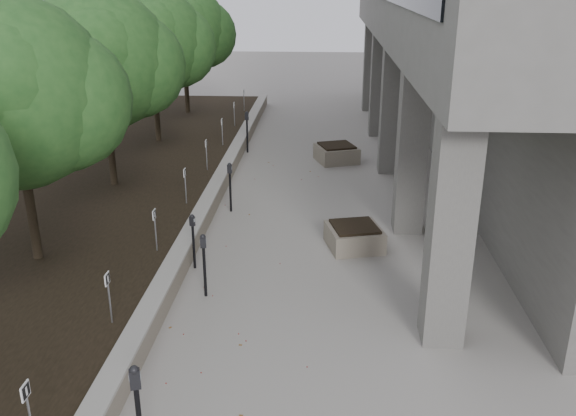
% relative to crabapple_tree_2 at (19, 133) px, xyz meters
% --- Properties ---
extents(ground, '(90.00, 90.00, 0.00)m').
position_rel_crabapple_tree_2_xyz_m(ground, '(4.80, -3.00, -3.12)').
color(ground, gray).
rests_on(ground, ground).
extents(retaining_wall, '(0.39, 26.00, 0.50)m').
position_rel_crabapple_tree_2_xyz_m(retaining_wall, '(2.97, 6.00, -2.87)').
color(retaining_wall, gray).
rests_on(retaining_wall, ground).
extents(planting_bed, '(7.00, 26.00, 0.40)m').
position_rel_crabapple_tree_2_xyz_m(planting_bed, '(-0.70, 6.00, -2.92)').
color(planting_bed, black).
rests_on(planting_bed, ground).
extents(crabapple_tree_2, '(4.60, 4.00, 5.44)m').
position_rel_crabapple_tree_2_xyz_m(crabapple_tree_2, '(0.00, 0.00, 0.00)').
color(crabapple_tree_2, '#214D1D').
rests_on(crabapple_tree_2, planting_bed).
extents(crabapple_tree_3, '(4.60, 4.00, 5.44)m').
position_rel_crabapple_tree_2_xyz_m(crabapple_tree_3, '(0.00, 5.00, 0.00)').
color(crabapple_tree_3, '#214D1D').
rests_on(crabapple_tree_3, planting_bed).
extents(crabapple_tree_4, '(4.60, 4.00, 5.44)m').
position_rel_crabapple_tree_2_xyz_m(crabapple_tree_4, '(0.00, 10.00, 0.00)').
color(crabapple_tree_4, '#214D1D').
rests_on(crabapple_tree_4, planting_bed).
extents(crabapple_tree_5, '(4.60, 4.00, 5.44)m').
position_rel_crabapple_tree_2_xyz_m(crabapple_tree_5, '(0.00, 15.00, 0.00)').
color(crabapple_tree_5, '#214D1D').
rests_on(crabapple_tree_5, planting_bed).
extents(parking_sign_1, '(0.04, 0.22, 0.96)m').
position_rel_crabapple_tree_2_xyz_m(parking_sign_1, '(2.45, -5.50, -2.24)').
color(parking_sign_1, black).
rests_on(parking_sign_1, planting_bed).
extents(parking_sign_2, '(0.04, 0.22, 0.96)m').
position_rel_crabapple_tree_2_xyz_m(parking_sign_2, '(2.45, -2.50, -2.24)').
color(parking_sign_2, black).
rests_on(parking_sign_2, planting_bed).
extents(parking_sign_3, '(0.04, 0.22, 0.96)m').
position_rel_crabapple_tree_2_xyz_m(parking_sign_3, '(2.45, 0.50, -2.24)').
color(parking_sign_3, black).
rests_on(parking_sign_3, planting_bed).
extents(parking_sign_4, '(0.04, 0.22, 0.96)m').
position_rel_crabapple_tree_2_xyz_m(parking_sign_4, '(2.45, 3.50, -2.24)').
color(parking_sign_4, black).
rests_on(parking_sign_4, planting_bed).
extents(parking_sign_5, '(0.04, 0.22, 0.96)m').
position_rel_crabapple_tree_2_xyz_m(parking_sign_5, '(2.45, 6.50, -2.24)').
color(parking_sign_5, black).
rests_on(parking_sign_5, planting_bed).
extents(parking_sign_6, '(0.04, 0.22, 0.96)m').
position_rel_crabapple_tree_2_xyz_m(parking_sign_6, '(2.45, 9.50, -2.24)').
color(parking_sign_6, black).
rests_on(parking_sign_6, planting_bed).
extents(parking_sign_7, '(0.04, 0.22, 0.96)m').
position_rel_crabapple_tree_2_xyz_m(parking_sign_7, '(2.45, 12.50, -2.24)').
color(parking_sign_7, black).
rests_on(parking_sign_7, planting_bed).
extents(parking_sign_8, '(0.04, 0.22, 0.96)m').
position_rel_crabapple_tree_2_xyz_m(parking_sign_8, '(2.45, 15.50, -2.24)').
color(parking_sign_8, black).
rests_on(parking_sign_8, planting_bed).
extents(parking_meter_2, '(0.15, 0.12, 1.35)m').
position_rel_crabapple_tree_2_xyz_m(parking_meter_2, '(3.75, -0.74, -2.44)').
color(parking_meter_2, black).
rests_on(parking_meter_2, ground).
extents(parking_meter_3, '(0.15, 0.13, 1.28)m').
position_rel_crabapple_tree_2_xyz_m(parking_meter_3, '(3.27, 0.50, -2.48)').
color(parking_meter_3, black).
rests_on(parking_meter_3, ground).
extents(parking_meter_4, '(0.15, 0.11, 1.39)m').
position_rel_crabapple_tree_2_xyz_m(parking_meter_4, '(3.55, 4.01, -2.43)').
color(parking_meter_4, black).
rests_on(parking_meter_4, ground).
extents(parking_meter_5, '(0.16, 0.13, 1.52)m').
position_rel_crabapple_tree_2_xyz_m(parking_meter_5, '(3.27, 10.02, -2.36)').
color(parking_meter_5, black).
rests_on(parking_meter_5, ground).
extents(planter_front, '(1.46, 1.46, 0.56)m').
position_rel_crabapple_tree_2_xyz_m(planter_front, '(6.83, 1.83, -2.84)').
color(planter_front, gray).
rests_on(planter_front, ground).
extents(planter_back, '(1.64, 1.64, 0.60)m').
position_rel_crabapple_tree_2_xyz_m(planter_back, '(6.50, 9.05, -2.82)').
color(planter_back, gray).
rests_on(planter_back, ground).
extents(berry_scatter, '(3.30, 14.10, 0.02)m').
position_rel_crabapple_tree_2_xyz_m(berry_scatter, '(4.70, 2.00, -3.11)').
color(berry_scatter, maroon).
rests_on(berry_scatter, ground).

